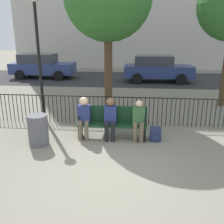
{
  "coord_description": "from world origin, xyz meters",
  "views": [
    {
      "loc": [
        0.64,
        -4.73,
        2.89
      ],
      "look_at": [
        0.0,
        1.91,
        0.8
      ],
      "focal_mm": 40.0,
      "sensor_mm": 36.0,
      "label": 1
    }
  ],
  "objects_px": {
    "lamp_post": "(38,41)",
    "trash_bin": "(38,130)",
    "seated_person_0": "(84,115)",
    "park_bench": "(112,121)",
    "seated_person_1": "(110,116)",
    "parked_car_1": "(42,66)",
    "seated_person_2": "(139,119)",
    "parked_car_0": "(157,68)",
    "backpack": "(155,134)"
  },
  "relations": [
    {
      "from": "backpack",
      "to": "parked_car_0",
      "type": "bearing_deg",
      "value": 85.73
    },
    {
      "from": "seated_person_2",
      "to": "parked_car_0",
      "type": "distance_m",
      "value": 9.33
    },
    {
      "from": "parked_car_1",
      "to": "lamp_post",
      "type": "bearing_deg",
      "value": -69.28
    },
    {
      "from": "lamp_post",
      "to": "trash_bin",
      "type": "relative_size",
      "value": 4.92
    },
    {
      "from": "park_bench",
      "to": "seated_person_0",
      "type": "xyz_separation_m",
      "value": [
        -0.79,
        -0.13,
        0.2
      ]
    },
    {
      "from": "seated_person_1",
      "to": "parked_car_1",
      "type": "relative_size",
      "value": 0.29
    },
    {
      "from": "parked_car_0",
      "to": "backpack",
      "type": "bearing_deg",
      "value": -94.27
    },
    {
      "from": "seated_person_2",
      "to": "lamp_post",
      "type": "xyz_separation_m",
      "value": [
        -3.36,
        1.65,
        2.04
      ]
    },
    {
      "from": "backpack",
      "to": "lamp_post",
      "type": "relative_size",
      "value": 0.09
    },
    {
      "from": "parked_car_1",
      "to": "seated_person_2",
      "type": "bearing_deg",
      "value": -56.8
    },
    {
      "from": "seated_person_0",
      "to": "backpack",
      "type": "relative_size",
      "value": 3.18
    },
    {
      "from": "seated_person_2",
      "to": "backpack",
      "type": "xyz_separation_m",
      "value": [
        0.49,
        0.03,
        -0.46
      ]
    },
    {
      "from": "seated_person_1",
      "to": "lamp_post",
      "type": "xyz_separation_m",
      "value": [
        -2.57,
        1.65,
        1.99
      ]
    },
    {
      "from": "backpack",
      "to": "trash_bin",
      "type": "relative_size",
      "value": 0.46
    },
    {
      "from": "park_bench",
      "to": "trash_bin",
      "type": "bearing_deg",
      "value": -160.68
    },
    {
      "from": "trash_bin",
      "to": "park_bench",
      "type": "bearing_deg",
      "value": 19.32
    },
    {
      "from": "park_bench",
      "to": "seated_person_1",
      "type": "bearing_deg",
      "value": -108.1
    },
    {
      "from": "seated_person_2",
      "to": "parked_car_1",
      "type": "bearing_deg",
      "value": 123.2
    },
    {
      "from": "seated_person_1",
      "to": "lamp_post",
      "type": "distance_m",
      "value": 3.65
    },
    {
      "from": "trash_bin",
      "to": "seated_person_0",
      "type": "bearing_deg",
      "value": 25.58
    },
    {
      "from": "park_bench",
      "to": "seated_person_1",
      "type": "height_order",
      "value": "seated_person_1"
    },
    {
      "from": "parked_car_0",
      "to": "trash_bin",
      "type": "relative_size",
      "value": 5.01
    },
    {
      "from": "seated_person_2",
      "to": "backpack",
      "type": "bearing_deg",
      "value": 3.5
    },
    {
      "from": "seated_person_0",
      "to": "seated_person_1",
      "type": "bearing_deg",
      "value": 0.01
    },
    {
      "from": "park_bench",
      "to": "trash_bin",
      "type": "distance_m",
      "value": 2.06
    },
    {
      "from": "backpack",
      "to": "lamp_post",
      "type": "bearing_deg",
      "value": 157.13
    },
    {
      "from": "seated_person_2",
      "to": "parked_car_0",
      "type": "height_order",
      "value": "parked_car_0"
    },
    {
      "from": "seated_person_0",
      "to": "trash_bin",
      "type": "xyz_separation_m",
      "value": [
        -1.15,
        -0.55,
        -0.28
      ]
    },
    {
      "from": "lamp_post",
      "to": "parked_car_1",
      "type": "relative_size",
      "value": 0.98
    },
    {
      "from": "parked_car_1",
      "to": "parked_car_0",
      "type": "bearing_deg",
      "value": -4.94
    },
    {
      "from": "park_bench",
      "to": "parked_car_0",
      "type": "xyz_separation_m",
      "value": [
        1.92,
        9.12,
        0.34
      ]
    },
    {
      "from": "seated_person_2",
      "to": "park_bench",
      "type": "bearing_deg",
      "value": 169.91
    },
    {
      "from": "seated_person_0",
      "to": "park_bench",
      "type": "bearing_deg",
      "value": 9.31
    },
    {
      "from": "seated_person_1",
      "to": "seated_person_2",
      "type": "xyz_separation_m",
      "value": [
        0.79,
        -0.0,
        -0.05
      ]
    },
    {
      "from": "seated_person_1",
      "to": "seated_person_2",
      "type": "height_order",
      "value": "seated_person_1"
    },
    {
      "from": "lamp_post",
      "to": "trash_bin",
      "type": "height_order",
      "value": "lamp_post"
    },
    {
      "from": "backpack",
      "to": "trash_bin",
      "type": "bearing_deg",
      "value": -169.69
    },
    {
      "from": "park_bench",
      "to": "lamp_post",
      "type": "relative_size",
      "value": 0.48
    },
    {
      "from": "seated_person_1",
      "to": "trash_bin",
      "type": "bearing_deg",
      "value": -163.81
    },
    {
      "from": "backpack",
      "to": "parked_car_0",
      "type": "height_order",
      "value": "parked_car_0"
    },
    {
      "from": "seated_person_0",
      "to": "backpack",
      "type": "height_order",
      "value": "seated_person_0"
    },
    {
      "from": "seated_person_0",
      "to": "lamp_post",
      "type": "height_order",
      "value": "lamp_post"
    },
    {
      "from": "seated_person_1",
      "to": "seated_person_2",
      "type": "distance_m",
      "value": 0.79
    },
    {
      "from": "seated_person_0",
      "to": "trash_bin",
      "type": "bearing_deg",
      "value": -154.42
    },
    {
      "from": "park_bench",
      "to": "backpack",
      "type": "relative_size",
      "value": 5.15
    },
    {
      "from": "seated_person_0",
      "to": "parked_car_1",
      "type": "bearing_deg",
      "value": 116.54
    },
    {
      "from": "park_bench",
      "to": "seated_person_0",
      "type": "bearing_deg",
      "value": -170.69
    },
    {
      "from": "park_bench",
      "to": "seated_person_0",
      "type": "height_order",
      "value": "seated_person_0"
    },
    {
      "from": "parked_car_0",
      "to": "seated_person_1",
      "type": "bearing_deg",
      "value": -102.0
    },
    {
      "from": "parked_car_0",
      "to": "parked_car_1",
      "type": "distance_m",
      "value": 7.7
    }
  ]
}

